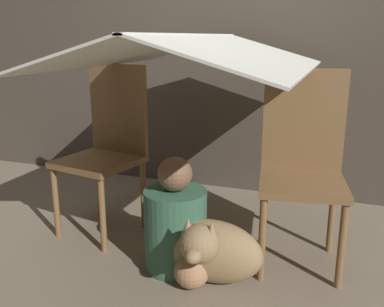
% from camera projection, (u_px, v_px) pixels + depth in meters
% --- Properties ---
extents(ground_plane, '(8.80, 8.80, 0.00)m').
position_uv_depth(ground_plane, '(177.00, 266.00, 2.28)').
color(ground_plane, gray).
extents(wall_back, '(7.00, 0.05, 2.50)m').
position_uv_depth(wall_back, '(241.00, 27.00, 3.13)').
color(wall_back, '#4C4238').
rests_on(wall_back, ground_plane).
extents(chair_left, '(0.51, 0.51, 1.02)m').
position_uv_depth(chair_left, '(108.00, 143.00, 2.61)').
color(chair_left, brown).
rests_on(chair_left, ground_plane).
extents(chair_right, '(0.49, 0.49, 1.02)m').
position_uv_depth(chair_right, '(302.00, 161.00, 2.24)').
color(chair_right, brown).
rests_on(chair_right, ground_plane).
extents(sheet_canopy, '(1.20, 1.54, 0.18)m').
position_uv_depth(sheet_canopy, '(192.00, 51.00, 2.20)').
color(sheet_canopy, silver).
extents(person_front, '(0.33, 0.33, 0.61)m').
position_uv_depth(person_front, '(176.00, 223.00, 2.21)').
color(person_front, '#38664C').
rests_on(person_front, ground_plane).
extents(dog, '(0.51, 0.44, 0.41)m').
position_uv_depth(dog, '(210.00, 250.00, 2.07)').
color(dog, '#9E7F56').
rests_on(dog, ground_plane).
extents(plush_toy, '(0.17, 0.17, 0.27)m').
position_uv_depth(plush_toy, '(192.00, 267.00, 2.06)').
color(plush_toy, tan).
rests_on(plush_toy, ground_plane).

